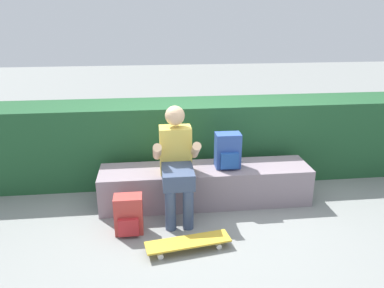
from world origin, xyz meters
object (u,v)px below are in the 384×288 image
(backpack_on_bench, at_px, (228,151))
(skateboard_near_person, at_px, (188,242))
(bench_main, at_px, (205,185))
(person_skater, at_px, (176,160))
(backpack_on_ground, at_px, (129,215))

(backpack_on_bench, bearing_deg, skateboard_near_person, -121.35)
(bench_main, height_order, person_skater, person_skater)
(bench_main, xyz_separation_m, backpack_on_bench, (0.25, -0.01, 0.41))
(bench_main, distance_m, skateboard_near_person, 0.96)
(person_skater, height_order, skateboard_near_person, person_skater)
(person_skater, xyz_separation_m, skateboard_near_person, (0.05, -0.68, -0.56))
(person_skater, bearing_deg, bench_main, 32.62)
(bench_main, xyz_separation_m, backpack_on_ground, (-0.86, -0.55, -0.02))
(bench_main, relative_size, person_skater, 2.02)
(bench_main, bearing_deg, backpack_on_ground, -147.37)
(bench_main, bearing_deg, skateboard_near_person, -108.12)
(skateboard_near_person, bearing_deg, backpack_on_bench, 58.65)
(backpack_on_bench, bearing_deg, bench_main, 177.83)
(person_skater, xyz_separation_m, backpack_on_ground, (-0.51, -0.33, -0.44))
(bench_main, xyz_separation_m, skateboard_near_person, (-0.30, -0.90, -0.14))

